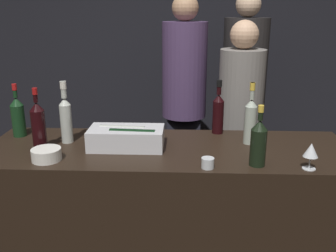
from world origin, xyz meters
TOP-DOWN VIEW (x-y plane):
  - wall_back_chalkboard at (0.00, 2.28)m, footprint 6.40×0.06m
  - bar_counter at (0.00, 0.34)m, footprint 2.11×0.68m
  - ice_bin_with_bottles at (-0.24, 0.33)m, footprint 0.42×0.22m
  - bowl_white at (-0.63, 0.13)m, footprint 0.15×0.15m
  - wine_glass at (0.72, 0.07)m, footprint 0.07×0.07m
  - candle_votive at (0.21, 0.06)m, footprint 0.06×0.06m
  - red_wine_bottle_black_foil at (0.31, 0.63)m, footprint 0.07×0.07m
  - champagne_bottle at (0.47, 0.11)m, footprint 0.08×0.08m
  - red_wine_bottle_burgundy at (-0.94, 0.51)m, footprint 0.08×0.08m
  - rose_wine_bottle at (0.48, 0.44)m, footprint 0.07×0.07m
  - red_wine_bottle_tall at (-0.71, 0.27)m, footprint 0.08×0.08m
  - white_wine_bottle at (-0.60, 0.41)m, footprint 0.07×0.07m
  - person_in_hoodie at (0.52, 1.13)m, footprint 0.34×0.34m
  - person_blond_tee at (0.61, 1.59)m, footprint 0.38×0.38m
  - person_grey_polo at (0.09, 1.39)m, footprint 0.37×0.37m

SIDE VIEW (x-z plane):
  - bar_counter at x=0.00m, z-range 0.00..0.95m
  - person_in_hoodie at x=0.52m, z-range 0.10..1.74m
  - candle_votive at x=0.21m, z-range 0.95..1.01m
  - bowl_white at x=-0.63m, z-range 0.96..1.02m
  - ice_bin_with_bottles at x=-0.24m, z-range 0.96..1.08m
  - person_grey_polo at x=0.09m, z-range 0.11..1.94m
  - person_blond_tee at x=0.61m, z-range 0.11..1.97m
  - wine_glass at x=0.72m, z-range 0.98..1.12m
  - champagne_bottle at x=0.47m, z-range 0.92..1.24m
  - red_wine_bottle_burgundy at x=-0.94m, z-range 0.92..1.25m
  - red_wine_bottle_black_foil at x=0.31m, z-range 0.92..1.27m
  - red_wine_bottle_tall at x=-0.71m, z-range 0.92..1.28m
  - rose_wine_bottle at x=0.48m, z-range 0.92..1.28m
  - white_wine_bottle at x=-0.60m, z-range 0.93..1.29m
  - wall_back_chalkboard at x=0.00m, z-range 0.00..2.80m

